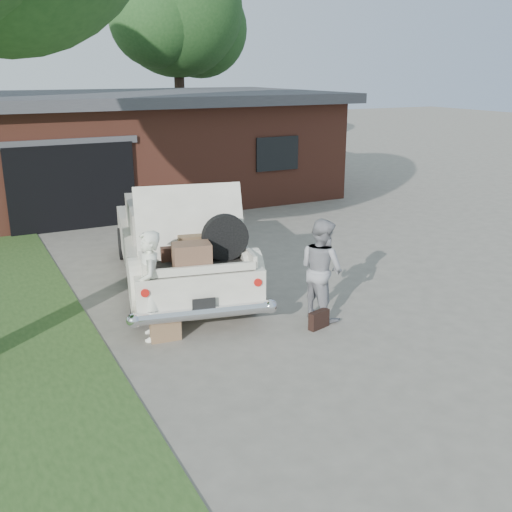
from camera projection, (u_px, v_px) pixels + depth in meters
name	position (u px, v px, depth m)	size (l,w,h in m)	color
ground	(273.00, 332.00, 9.52)	(90.00, 90.00, 0.00)	gray
house	(129.00, 145.00, 19.19)	(12.80, 7.80, 3.30)	brown
tree_right	(179.00, 16.00, 25.22)	(6.39, 5.56, 9.19)	#38281E
sedan	(178.00, 243.00, 11.49)	(3.16, 5.76, 2.20)	white
woman_left	(150.00, 286.00, 9.07)	(0.62, 0.41, 1.71)	white
woman_right	(321.00, 269.00, 9.86)	(0.83, 0.64, 1.70)	gray
suitcase_left	(166.00, 330.00, 9.17)	(0.47, 0.15, 0.36)	#8F6A49
suitcase_right	(319.00, 320.00, 9.63)	(0.38, 0.12, 0.29)	black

